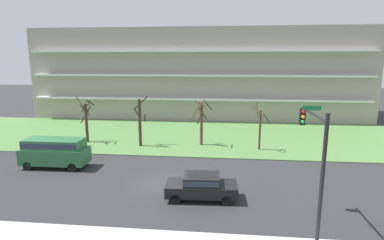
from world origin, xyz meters
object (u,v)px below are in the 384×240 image
at_px(van_green_center_left, 55,151).
at_px(traffic_signal_mast, 314,150).
at_px(tree_left, 140,121).
at_px(tree_center, 201,120).
at_px(tree_right, 260,126).
at_px(tree_far_left, 86,119).
at_px(sedan_black_near_left, 201,186).

distance_m(van_green_center_left, traffic_signal_mast, 19.52).
bearing_deg(tree_left, tree_center, 8.93).
distance_m(tree_left, tree_right, 11.64).
height_order(tree_far_left, traffic_signal_mast, traffic_signal_mast).
relative_size(tree_far_left, tree_right, 1.07).
relative_size(tree_far_left, sedan_black_near_left, 1.11).
relative_size(tree_far_left, traffic_signal_mast, 0.78).
height_order(sedan_black_near_left, van_green_center_left, van_green_center_left).
relative_size(tree_right, traffic_signal_mast, 0.73).
bearing_deg(traffic_signal_mast, tree_far_left, 140.68).
bearing_deg(tree_right, tree_center, 168.64).
height_order(tree_center, traffic_signal_mast, traffic_signal_mast).
xyz_separation_m(tree_far_left, tree_left, (5.94, -0.84, 0.04)).
xyz_separation_m(sedan_black_near_left, van_green_center_left, (-12.10, 4.50, 0.52)).
distance_m(tree_far_left, tree_left, 6.00).
height_order(tree_center, sedan_black_near_left, tree_center).
distance_m(tree_far_left, sedan_black_near_left, 17.61).
bearing_deg(tree_center, traffic_signal_mast, -66.87).
height_order(sedan_black_near_left, traffic_signal_mast, traffic_signal_mast).
relative_size(tree_center, tree_right, 1.02).
relative_size(tree_far_left, van_green_center_left, 0.95).
distance_m(tree_right, traffic_signal_mast, 14.25).
distance_m(tree_center, sedan_black_near_left, 12.20).
distance_m(tree_center, van_green_center_left, 13.57).
distance_m(tree_right, sedan_black_near_left, 11.99).
xyz_separation_m(tree_center, sedan_black_near_left, (0.89, -12.04, -1.74)).
xyz_separation_m(tree_right, traffic_signal_mast, (0.87, -14.09, 1.93)).
height_order(tree_center, tree_right, tree_center).
height_order(tree_left, sedan_black_near_left, tree_left).
bearing_deg(tree_left, tree_far_left, 171.98).
bearing_deg(van_green_center_left, traffic_signal_mast, 155.70).
height_order(tree_left, tree_center, tree_left).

